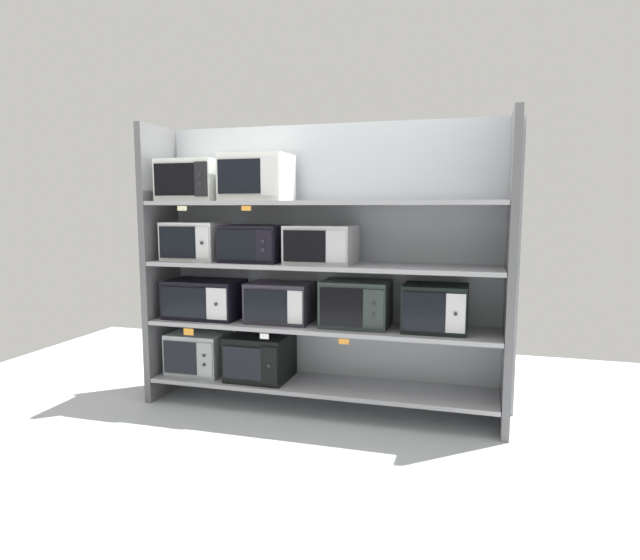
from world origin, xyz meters
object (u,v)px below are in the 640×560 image
at_px(microwave_7, 255,243).
at_px(microwave_8, 321,245).
at_px(microwave_2, 205,299).
at_px(microwave_0, 198,353).
at_px(microwave_4, 356,304).
at_px(microwave_10, 257,178).
at_px(microwave_9, 194,181).
at_px(microwave_1, 260,357).
at_px(microwave_5, 435,308).
at_px(microwave_6, 195,241).
at_px(microwave_3, 280,302).

distance_m(microwave_7, microwave_8, 0.50).
height_order(microwave_2, microwave_7, microwave_7).
bearing_deg(microwave_0, microwave_7, -0.01).
relative_size(microwave_4, microwave_10, 1.00).
bearing_deg(microwave_2, microwave_9, 179.97).
distance_m(microwave_1, microwave_5, 1.34).
relative_size(microwave_7, microwave_10, 0.92).
relative_size(microwave_7, microwave_9, 0.98).
bearing_deg(microwave_4, microwave_0, 179.99).
height_order(microwave_2, microwave_4, microwave_4).
xyz_separation_m(microwave_5, microwave_9, (-1.77, 0.00, 0.86)).
bearing_deg(microwave_6, microwave_3, 0.01).
bearing_deg(microwave_7, microwave_0, 179.99).
height_order(microwave_5, microwave_8, microwave_8).
distance_m(microwave_1, microwave_3, 0.45).
distance_m(microwave_5, microwave_10, 1.55).
bearing_deg(microwave_2, microwave_6, -179.83).
xyz_separation_m(microwave_3, microwave_9, (-0.66, 0.00, 0.88)).
bearing_deg(microwave_4, microwave_7, 180.00).
xyz_separation_m(microwave_2, microwave_10, (0.44, 0.00, 0.90)).
distance_m(microwave_1, microwave_10, 1.31).
height_order(microwave_2, microwave_6, microwave_6).
xyz_separation_m(microwave_1, microwave_9, (-0.50, -0.00, 1.29)).
bearing_deg(microwave_7, microwave_5, -0.00).
relative_size(microwave_8, microwave_9, 1.05).
distance_m(microwave_6, microwave_7, 0.48).
bearing_deg(microwave_0, microwave_1, 0.03).
bearing_deg(microwave_9, microwave_7, -0.02).
bearing_deg(microwave_4, microwave_10, 179.97).
bearing_deg(microwave_6, microwave_10, 0.05).
relative_size(microwave_5, microwave_9, 0.96).
distance_m(microwave_2, microwave_7, 0.59).
bearing_deg(microwave_0, microwave_4, -0.01).
bearing_deg(microwave_5, microwave_1, 179.98).
distance_m(microwave_1, microwave_4, 0.84).
bearing_deg(microwave_0, microwave_3, -0.00).
height_order(microwave_3, microwave_10, microwave_10).
xyz_separation_m(microwave_2, microwave_6, (-0.07, -0.00, 0.43)).
xyz_separation_m(microwave_1, microwave_10, (-0.01, 0.00, 1.31)).
xyz_separation_m(microwave_6, microwave_7, (0.48, 0.00, -0.01)).
distance_m(microwave_0, microwave_4, 1.31).
relative_size(microwave_3, microwave_6, 1.09).
height_order(microwave_2, microwave_5, microwave_5).
relative_size(microwave_0, microwave_8, 0.91).
relative_size(microwave_5, microwave_7, 0.98).
distance_m(microwave_8, microwave_10, 0.67).
height_order(microwave_8, microwave_9, microwave_9).
bearing_deg(microwave_3, microwave_4, -0.01).
height_order(microwave_7, microwave_10, microwave_10).
distance_m(microwave_2, microwave_3, 0.61).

